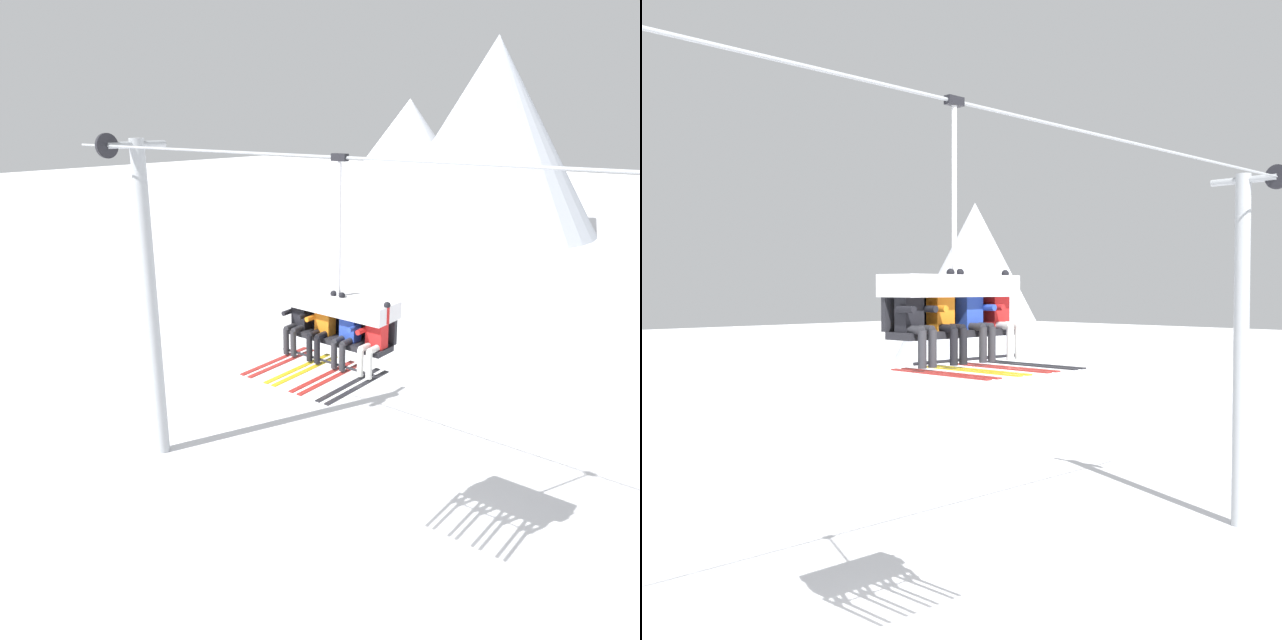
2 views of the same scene
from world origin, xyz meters
The scene contains 8 objects.
mountain_peak_east centered at (38.38, 36.49, 6.28)m, with size 13.14×13.14×12.57m.
lift_tower_far centered at (9.41, -0.02, 4.38)m, with size 0.36×1.88×8.43m.
lift_cable centered at (0.95, -0.80, 8.15)m, with size 18.92×0.05×0.05m.
chairlift_chair centered at (-0.89, -0.73, 5.54)m, with size 2.09×0.74×3.56m.
skier_black centered at (-1.72, -0.95, 5.22)m, with size 0.46×1.70×1.23m.
skier_orange centered at (-1.16, -0.94, 5.24)m, with size 0.48×1.70×1.34m.
skier_blue centered at (-0.61, -0.94, 5.24)m, with size 0.48×1.70×1.34m.
skier_red centered at (-0.05, -0.94, 5.24)m, with size 0.48×1.70×1.34m.
Camera 2 is at (-8.57, -8.56, 5.62)m, focal length 45.00 mm.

